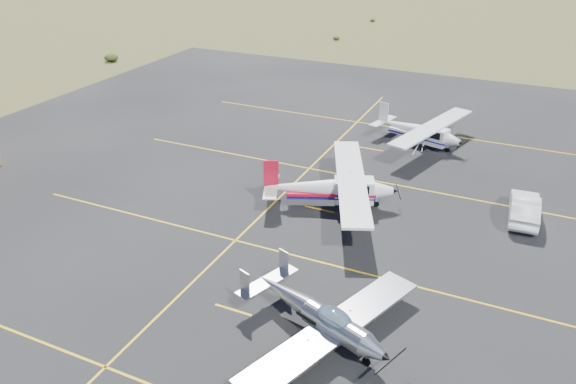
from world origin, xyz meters
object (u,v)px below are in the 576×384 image
Objects in this scene: aircraft_low_wing at (321,316)px; aircraft_cessna at (331,187)px; aircraft_plain at (419,130)px; sedan at (524,208)px.

aircraft_low_wing is 12.27m from aircraft_cessna.
aircraft_plain is (2.65, 12.85, -0.15)m from aircraft_cessna.
sedan is (11.34, 3.43, -0.59)m from aircraft_cessna.
aircraft_low_wing is 24.49m from aircraft_plain.
aircraft_plain is (-1.30, 24.46, 0.16)m from aircraft_low_wing.
aircraft_cessna is at bearing 12.92° from sedan.
aircraft_cessna is 11.86m from sedan.
aircraft_plain is at bearing 55.93° from aircraft_cessna.
aircraft_low_wing is 2.15× the size of sedan.
aircraft_low_wing is at bearing -70.95° from aircraft_plain.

